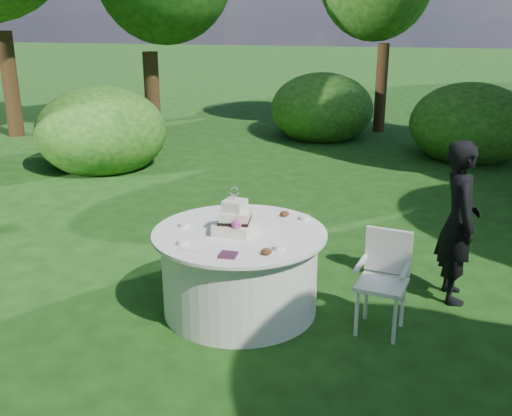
# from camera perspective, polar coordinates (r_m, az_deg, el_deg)

# --- Properties ---
(ground) EXTENTS (80.00, 80.00, 0.00)m
(ground) POSITION_cam_1_polar(r_m,az_deg,el_deg) (5.64, -1.51, -9.57)
(ground) COLOR #16330E
(ground) RESTS_ON ground
(napkins) EXTENTS (0.14, 0.14, 0.02)m
(napkins) POSITION_cam_1_polar(r_m,az_deg,el_deg) (4.81, -2.67, -4.48)
(napkins) COLOR #451D37
(napkins) RESTS_ON table
(feather_plume) EXTENTS (0.48, 0.07, 0.01)m
(feather_plume) POSITION_cam_1_polar(r_m,az_deg,el_deg) (4.92, -4.82, -4.05)
(feather_plume) COLOR white
(feather_plume) RESTS_ON table
(guest) EXTENTS (0.42, 0.60, 1.55)m
(guest) POSITION_cam_1_polar(r_m,az_deg,el_deg) (5.86, 18.77, -1.27)
(guest) COLOR black
(guest) RESTS_ON ground
(table) EXTENTS (1.56, 1.56, 0.77)m
(table) POSITION_cam_1_polar(r_m,az_deg,el_deg) (5.47, -1.54, -5.98)
(table) COLOR silver
(table) RESTS_ON ground
(cake) EXTENTS (0.36, 0.37, 0.43)m
(cake) POSITION_cam_1_polar(r_m,az_deg,el_deg) (5.25, -2.01, -1.23)
(cake) COLOR silver
(cake) RESTS_ON table
(chair) EXTENTS (0.48, 0.47, 0.88)m
(chair) POSITION_cam_1_polar(r_m,az_deg,el_deg) (5.23, 12.11, -6.08)
(chair) COLOR white
(chair) RESTS_ON ground
(votives) EXTENTS (1.14, 0.92, 0.04)m
(votives) POSITION_cam_1_polar(r_m,az_deg,el_deg) (5.25, -1.67, -2.32)
(votives) COLOR white
(votives) RESTS_ON table
(petal_cups) EXTENTS (0.10, 1.04, 0.05)m
(petal_cups) POSITION_cam_1_polar(r_m,az_deg,el_deg) (5.27, 1.94, -2.20)
(petal_cups) COLOR #562D16
(petal_cups) RESTS_ON table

